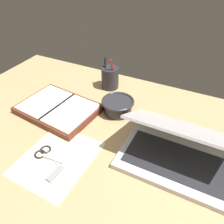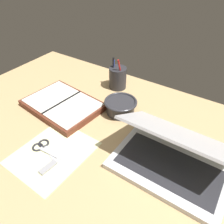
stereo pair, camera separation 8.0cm
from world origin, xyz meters
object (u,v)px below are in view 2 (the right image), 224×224
object	(u,v)px
pen_cup	(118,78)
scissors	(43,147)
bowl	(121,106)
planner	(63,105)
laptop	(172,157)

from	to	relation	value
pen_cup	scissors	xyz separation A→B (cm)	(-0.25, -47.72, -4.90)
bowl	pen_cup	bearing A→B (deg)	126.41
planner	laptop	bearing A→B (deg)	1.64
laptop	planner	bearing A→B (deg)	176.00
planner	bowl	bearing A→B (deg)	31.57
laptop	pen_cup	size ratio (longest dim) A/B	2.25
bowl	planner	distance (cm)	25.03
laptop	planner	world-z (taller)	laptop
laptop	bowl	distance (cm)	31.27
bowl	scissors	world-z (taller)	bowl
laptop	scissors	xyz separation A→B (cm)	(-39.68, -16.97, -4.18)
laptop	scissors	bearing A→B (deg)	-156.32
laptop	planner	xyz separation A→B (cm)	(-50.13, 3.97, -3.11)
pen_cup	scissors	bearing A→B (deg)	-90.29
laptop	scissors	size ratio (longest dim) A/B	2.86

